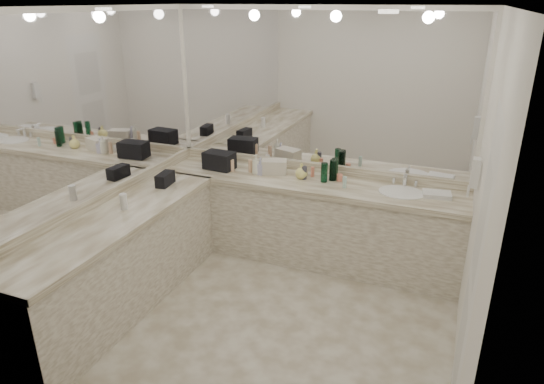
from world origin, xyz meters
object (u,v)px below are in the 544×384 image
at_px(hand_towel, 437,194).
at_px(soap_bottle_a, 256,164).
at_px(wall_phone, 475,173).
at_px(cream_cosmetic_case, 274,167).
at_px(black_toiletry_bag, 219,161).
at_px(soap_bottle_c, 301,171).
at_px(soap_bottle_b, 260,166).
at_px(sink, 401,193).

relative_size(hand_towel, soap_bottle_a, 1.20).
relative_size(wall_phone, cream_cosmetic_case, 0.91).
bearing_deg(cream_cosmetic_case, black_toiletry_bag, 169.28).
bearing_deg(black_toiletry_bag, soap_bottle_c, 2.83).
xyz_separation_m(soap_bottle_b, soap_bottle_c, (0.45, 0.04, -0.01)).
bearing_deg(black_toiletry_bag, wall_phone, -10.52).
bearing_deg(wall_phone, hand_towel, 118.02).
distance_m(black_toiletry_bag, cream_cosmetic_case, 0.62).
bearing_deg(cream_cosmetic_case, hand_towel, -19.98).
bearing_deg(soap_bottle_c, black_toiletry_bag, -177.17).
xyz_separation_m(hand_towel, soap_bottle_b, (-1.81, -0.04, 0.07)).
xyz_separation_m(black_toiletry_bag, soap_bottle_a, (0.44, -0.00, 0.02)).
distance_m(hand_towel, soap_bottle_c, 1.36).
relative_size(black_toiletry_bag, soap_bottle_a, 1.50).
xyz_separation_m(cream_cosmetic_case, soap_bottle_c, (0.32, -0.04, 0.01)).
height_order(cream_cosmetic_case, soap_bottle_b, soap_bottle_b).
height_order(black_toiletry_bag, cream_cosmetic_case, black_toiletry_bag).
bearing_deg(hand_towel, sink, -175.15).
bearing_deg(sink, soap_bottle_c, 178.63).
relative_size(sink, wall_phone, 1.83).
distance_m(sink, soap_bottle_a, 1.53).
bearing_deg(wall_phone, soap_bottle_c, 162.24).
distance_m(hand_towel, soap_bottle_a, 1.86).
xyz_separation_m(wall_phone, soap_bottle_a, (-2.13, 0.47, -0.34)).
xyz_separation_m(hand_towel, soap_bottle_a, (-1.85, -0.05, 0.09)).
relative_size(cream_cosmetic_case, soap_bottle_b, 1.41).
bearing_deg(soap_bottle_a, soap_bottle_b, 12.59).
xyz_separation_m(cream_cosmetic_case, hand_towel, (1.68, -0.04, -0.05)).
height_order(black_toiletry_bag, hand_towel, black_toiletry_bag).
distance_m(black_toiletry_bag, soap_bottle_c, 0.94).
distance_m(cream_cosmetic_case, hand_towel, 1.68).
xyz_separation_m(black_toiletry_bag, hand_towel, (2.30, 0.05, -0.07)).
xyz_separation_m(hand_towel, soap_bottle_c, (-1.36, -0.00, 0.06)).
relative_size(cream_cosmetic_case, soap_bottle_a, 1.20).
relative_size(hand_towel, soap_bottle_b, 1.40).
xyz_separation_m(sink, cream_cosmetic_case, (-1.36, 0.06, 0.08)).
bearing_deg(soap_bottle_c, soap_bottle_b, -174.85).
relative_size(cream_cosmetic_case, soap_bottle_c, 1.59).
bearing_deg(soap_bottle_b, cream_cosmetic_case, 32.65).
relative_size(wall_phone, soap_bottle_a, 1.10).
bearing_deg(wall_phone, soap_bottle_b, 166.93).
xyz_separation_m(soap_bottle_a, soap_bottle_c, (0.50, 0.05, -0.03)).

